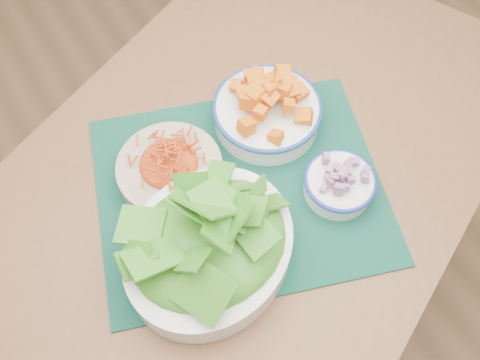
% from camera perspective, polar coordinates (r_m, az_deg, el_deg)
% --- Properties ---
extents(ground, '(4.00, 4.00, 0.00)m').
position_cam_1_polar(ground, '(1.67, 1.56, -9.74)').
color(ground, '#9E764C').
rests_on(ground, ground).
extents(table, '(1.32, 1.13, 0.75)m').
position_cam_1_polar(table, '(1.06, 1.47, -0.61)').
color(table, brown).
rests_on(table, ground).
extents(placemat, '(0.59, 0.54, 0.00)m').
position_cam_1_polar(placemat, '(0.93, 0.00, -0.98)').
color(placemat, '#072C23').
rests_on(placemat, table).
extents(carrot_bowl, '(0.23, 0.23, 0.07)m').
position_cam_1_polar(carrot_bowl, '(0.92, -7.54, 1.36)').
color(carrot_bowl, tan).
rests_on(carrot_bowl, placemat).
extents(squash_bowl, '(0.24, 0.24, 0.10)m').
position_cam_1_polar(squash_bowl, '(0.97, 2.95, 7.87)').
color(squash_bowl, white).
rests_on(squash_bowl, placemat).
extents(lettuce_bowl, '(0.36, 0.33, 0.14)m').
position_cam_1_polar(lettuce_bowl, '(0.81, -3.39, -6.64)').
color(lettuce_bowl, white).
rests_on(lettuce_bowl, placemat).
extents(onion_bowl, '(0.16, 0.16, 0.06)m').
position_cam_1_polar(onion_bowl, '(0.92, 10.60, -0.22)').
color(onion_bowl, white).
rests_on(onion_bowl, placemat).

